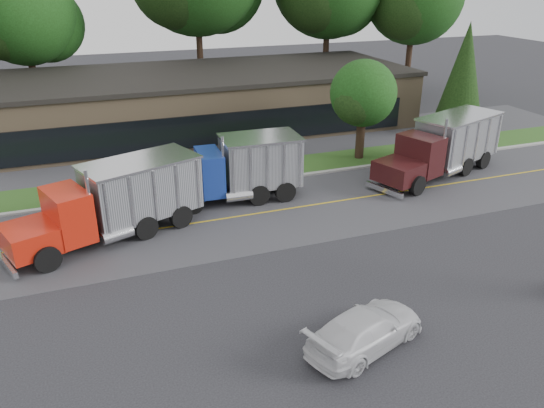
# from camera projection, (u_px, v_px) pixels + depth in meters

# --- Properties ---
(ground) EXTENTS (140.00, 140.00, 0.00)m
(ground) POSITION_uv_depth(u_px,v_px,m) (315.00, 317.00, 18.87)
(ground) COLOR #39393F
(ground) RESTS_ON ground
(road) EXTENTS (60.00, 8.00, 0.02)m
(road) POSITION_uv_depth(u_px,v_px,m) (240.00, 216.00, 26.59)
(road) COLOR #505055
(road) RESTS_ON ground
(center_line) EXTENTS (60.00, 0.12, 0.01)m
(center_line) POSITION_uv_depth(u_px,v_px,m) (240.00, 216.00, 26.59)
(center_line) COLOR gold
(center_line) RESTS_ON ground
(curb) EXTENTS (60.00, 0.30, 0.12)m
(curb) POSITION_uv_depth(u_px,v_px,m) (219.00, 187.00, 30.20)
(curb) COLOR #9E9E99
(curb) RESTS_ON ground
(grass_verge) EXTENTS (60.00, 3.40, 0.03)m
(grass_verge) POSITION_uv_depth(u_px,v_px,m) (211.00, 176.00, 31.74)
(grass_verge) COLOR #315D1F
(grass_verge) RESTS_ON ground
(far_parking) EXTENTS (60.00, 7.00, 0.02)m
(far_parking) POSITION_uv_depth(u_px,v_px,m) (193.00, 152.00, 36.03)
(far_parking) COLOR #505055
(far_parking) RESTS_ON ground
(strip_mall) EXTENTS (32.00, 12.00, 4.00)m
(strip_mall) POSITION_uv_depth(u_px,v_px,m) (200.00, 102.00, 41.00)
(strip_mall) COLOR #887053
(strip_mall) RESTS_ON ground
(tree_far_b) EXTENTS (8.67, 8.16, 12.36)m
(tree_far_b) POSITION_uv_depth(u_px,v_px,m) (25.00, 18.00, 41.83)
(tree_far_b) COLOR #382619
(tree_far_b) RESTS_ON ground
(evergreen_right) EXTENTS (3.55, 3.55, 8.06)m
(evergreen_right) POSITION_uv_depth(u_px,v_px,m) (464.00, 73.00, 38.84)
(evergreen_right) COLOR #382619
(evergreen_right) RESTS_ON ground
(tree_verge) EXTENTS (4.45, 4.19, 6.35)m
(tree_verge) POSITION_uv_depth(u_px,v_px,m) (364.00, 96.00, 33.33)
(tree_verge) COLOR #382619
(tree_verge) RESTS_ON ground
(dump_truck_red) EXTENTS (9.13, 5.36, 3.36)m
(dump_truck_red) POSITION_uv_depth(u_px,v_px,m) (118.00, 199.00, 24.07)
(dump_truck_red) COLOR black
(dump_truck_red) RESTS_ON ground
(dump_truck_blue) EXTENTS (7.09, 2.90, 3.36)m
(dump_truck_blue) POSITION_uv_depth(u_px,v_px,m) (243.00, 167.00, 28.01)
(dump_truck_blue) COLOR black
(dump_truck_blue) RESTS_ON ground
(dump_truck_maroon) EXTENTS (9.69, 5.48, 3.36)m
(dump_truck_maroon) POSITION_uv_depth(u_px,v_px,m) (445.00, 145.00, 31.54)
(dump_truck_maroon) COLOR black
(dump_truck_maroon) RESTS_ON ground
(rally_car) EXTENTS (4.86, 3.26, 1.31)m
(rally_car) POSITION_uv_depth(u_px,v_px,m) (366.00, 329.00, 17.20)
(rally_car) COLOR silver
(rally_car) RESTS_ON ground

